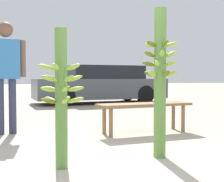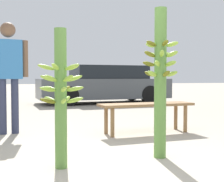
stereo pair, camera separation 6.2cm
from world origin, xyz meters
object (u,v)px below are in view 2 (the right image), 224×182
(parked_car, at_px, (105,85))
(market_bench, at_px, (146,108))
(banana_stalk_left, at_px, (61,95))
(vendor_person, at_px, (8,67))
(banana_stalk_center, at_px, (160,79))

(parked_car, bearing_deg, market_bench, 167.61)
(banana_stalk_left, distance_m, parked_car, 7.82)
(banana_stalk_left, height_order, market_bench, banana_stalk_left)
(vendor_person, bearing_deg, banana_stalk_left, -84.39)
(banana_stalk_center, bearing_deg, vendor_person, 128.41)
(market_bench, bearing_deg, banana_stalk_left, -138.54)
(vendor_person, xyz_separation_m, market_bench, (2.08, -0.59, -0.64))
(parked_car, bearing_deg, banana_stalk_left, 158.12)
(vendor_person, xyz_separation_m, parked_car, (3.10, 5.28, -0.42))
(parked_car, bearing_deg, vendor_person, 147.04)
(vendor_person, bearing_deg, banana_stalk_center, -59.54)
(vendor_person, distance_m, parked_car, 6.14)
(banana_stalk_left, xyz_separation_m, parked_car, (2.60, 7.38, -0.08))
(banana_stalk_center, xyz_separation_m, market_bench, (0.47, 1.44, -0.46))
(banana_stalk_center, bearing_deg, parked_car, 78.42)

